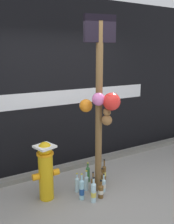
% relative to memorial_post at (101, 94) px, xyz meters
% --- Properties ---
extents(ground_plane, '(14.00, 14.00, 0.00)m').
position_rel_memorial_post_xyz_m(ground_plane, '(-0.15, -0.41, -1.52)').
color(ground_plane, gray).
extents(building_wall, '(10.00, 0.21, 3.05)m').
position_rel_memorial_post_xyz_m(building_wall, '(-0.15, 1.26, 0.01)').
color(building_wall, black).
rests_on(building_wall, ground_plane).
extents(curb_strip, '(8.00, 0.12, 0.08)m').
position_rel_memorial_post_xyz_m(curb_strip, '(-0.15, 0.90, -1.48)').
color(curb_strip, slate).
rests_on(curb_strip, ground_plane).
extents(memorial_post, '(0.45, 0.58, 2.59)m').
position_rel_memorial_post_xyz_m(memorial_post, '(0.00, 0.00, 0.00)').
color(memorial_post, brown).
rests_on(memorial_post, ground_plane).
extents(fire_hydrant, '(0.40, 0.31, 0.87)m').
position_rel_memorial_post_xyz_m(fire_hydrant, '(-0.78, 0.23, -1.06)').
color(fire_hydrant, gold).
rests_on(fire_hydrant, ground_plane).
extents(bottle_0, '(0.06, 0.06, 0.31)m').
position_rel_memorial_post_xyz_m(bottle_0, '(-0.31, 0.16, -1.39)').
color(bottle_0, '#B2DBEA').
rests_on(bottle_0, ground_plane).
extents(bottle_1, '(0.07, 0.07, 0.37)m').
position_rel_memorial_post_xyz_m(bottle_1, '(0.13, 0.27, -1.38)').
color(bottle_1, '#B2DBEA').
rests_on(bottle_1, ground_plane).
extents(bottle_2, '(0.08, 0.08, 0.39)m').
position_rel_memorial_post_xyz_m(bottle_2, '(-0.23, -0.20, -1.37)').
color(bottle_2, '#B2DBEA').
rests_on(bottle_2, ground_plane).
extents(bottle_3, '(0.08, 0.08, 0.41)m').
position_rel_memorial_post_xyz_m(bottle_3, '(-0.34, -0.05, -1.36)').
color(bottle_3, '#93CCE0').
rests_on(bottle_3, ground_plane).
extents(bottle_4, '(0.07, 0.07, 0.33)m').
position_rel_memorial_post_xyz_m(bottle_4, '(-0.17, 0.12, -1.39)').
color(bottle_4, '#B2DBEA').
rests_on(bottle_4, ground_plane).
extents(bottle_5, '(0.07, 0.07, 0.40)m').
position_rel_memorial_post_xyz_m(bottle_5, '(0.21, 0.20, -1.36)').
color(bottle_5, brown).
rests_on(bottle_5, ground_plane).
extents(bottle_6, '(0.06, 0.06, 0.36)m').
position_rel_memorial_post_xyz_m(bottle_6, '(-0.12, -0.01, -1.39)').
color(bottle_6, brown).
rests_on(bottle_6, ground_plane).
extents(bottle_7, '(0.07, 0.07, 0.31)m').
position_rel_memorial_post_xyz_m(bottle_7, '(0.11, 0.11, -1.40)').
color(bottle_7, brown).
rests_on(bottle_7, ground_plane).
extents(bottle_8, '(0.07, 0.07, 0.30)m').
position_rel_memorial_post_xyz_m(bottle_8, '(0.05, -0.04, -1.41)').
color(bottle_8, '#B2DBEA').
rests_on(bottle_8, ground_plane).
extents(bottle_9, '(0.08, 0.08, 0.28)m').
position_rel_memorial_post_xyz_m(bottle_9, '(-0.08, -0.16, -1.41)').
color(bottle_9, brown).
rests_on(bottle_9, ground_plane).
extents(bottle_10, '(0.07, 0.07, 0.34)m').
position_rel_memorial_post_xyz_m(bottle_10, '(-0.02, 0.34, -1.38)').
color(bottle_10, '#337038').
rests_on(bottle_10, ground_plane).
extents(litter_1, '(0.10, 0.10, 0.01)m').
position_rel_memorial_post_xyz_m(litter_1, '(1.05, 0.88, -1.52)').
color(litter_1, tan).
rests_on(litter_1, ground_plane).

